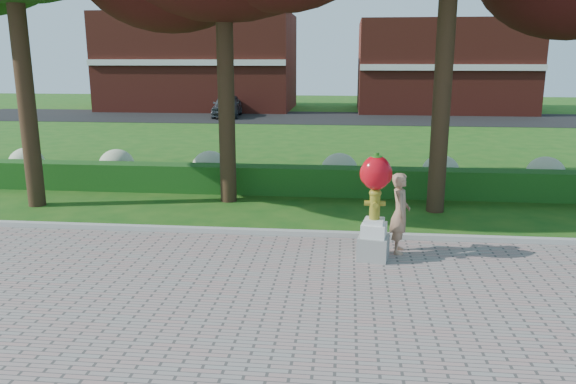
# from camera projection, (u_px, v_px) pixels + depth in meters

# --- Properties ---
(ground) EXTENTS (100.00, 100.00, 0.00)m
(ground) POSITION_uv_depth(u_px,v_px,m) (272.00, 292.00, 9.47)
(ground) COLOR #174F13
(ground) RESTS_ON ground
(curb) EXTENTS (40.00, 0.18, 0.15)m
(curb) POSITION_uv_depth(u_px,v_px,m) (290.00, 234.00, 12.36)
(curb) COLOR #ADADA5
(curb) RESTS_ON ground
(lawn_hedge) EXTENTS (24.00, 0.70, 0.80)m
(lawn_hedge) POSITION_uv_depth(u_px,v_px,m) (304.00, 181.00, 16.15)
(lawn_hedge) COLOR #144814
(lawn_hedge) RESTS_ON ground
(hydrangea_row) EXTENTS (20.10, 1.10, 0.99)m
(hydrangea_row) POSITION_uv_depth(u_px,v_px,m) (325.00, 169.00, 17.02)
(hydrangea_row) COLOR #AEB58A
(hydrangea_row) RESTS_ON ground
(street) EXTENTS (50.00, 8.00, 0.02)m
(street) POSITION_uv_depth(u_px,v_px,m) (328.00, 118.00, 36.55)
(street) COLOR black
(street) RESTS_ON ground
(building_left) EXTENTS (14.00, 8.00, 7.00)m
(building_left) POSITION_uv_depth(u_px,v_px,m) (200.00, 62.00, 42.54)
(building_left) COLOR maroon
(building_left) RESTS_ON ground
(building_right) EXTENTS (12.00, 8.00, 6.40)m
(building_right) POSITION_uv_depth(u_px,v_px,m) (442.00, 66.00, 40.79)
(building_right) COLOR maroon
(building_right) RESTS_ON ground
(hydrant_sculpture) EXTENTS (0.66, 0.66, 2.09)m
(hydrant_sculpture) POSITION_uv_depth(u_px,v_px,m) (375.00, 204.00, 10.66)
(hydrant_sculpture) COLOR gray
(hydrant_sculpture) RESTS_ON walkway
(woman) EXTENTS (0.42, 0.61, 1.62)m
(woman) POSITION_uv_depth(u_px,v_px,m) (400.00, 213.00, 11.11)
(woman) COLOR #A97C60
(woman) RESTS_ON walkway
(parked_car) EXTENTS (2.09, 4.41, 1.46)m
(parked_car) POSITION_uv_depth(u_px,v_px,m) (227.00, 105.00, 37.07)
(parked_car) COLOR #414448
(parked_car) RESTS_ON street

